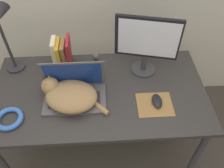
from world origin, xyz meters
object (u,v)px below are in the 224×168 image
Objects in this scene: external_monitor at (147,43)px; cable_coil at (9,119)px; book_row at (62,54)px; webcam at (96,57)px; computer_mouse at (157,101)px; desk_lamp at (3,27)px; cat at (69,95)px; laptop at (75,92)px.

external_monitor is 2.54× the size of cable_coil.
book_row is at bearing 171.55° from external_monitor.
book_row is 0.24m from webcam.
webcam is at bearing 132.38° from computer_mouse.
desk_lamp is (-0.87, 0.05, 0.12)m from external_monitor.
webcam is (0.17, 0.36, -0.02)m from cat.
cable_coil is at bearing -155.99° from external_monitor.
laptop is 2.33× the size of cable_coil.
computer_mouse is at bearing -20.95° from desk_lamp.
webcam is at bearing 6.41° from book_row.
laptop is 0.05m from cat.
laptop reaches higher than webcam.
external_monitor reaches higher than cable_coil.
cable_coil is (-0.35, -0.12, -0.05)m from cat.
book_row is (-0.09, 0.30, 0.06)m from laptop.
webcam reaches higher than cable_coil.
laptop is 0.93× the size of cat.
laptop is 5.84× the size of webcam.
webcam is at bearing 161.82° from external_monitor.
cat is 0.98× the size of external_monitor.
computer_mouse reaches higher than cable_coil.
desk_lamp reaches higher than computer_mouse.
cat is 0.35m from book_row.
cat is 6.26× the size of webcam.
webcam is (-0.33, 0.11, -0.20)m from external_monitor.
book_row is at bearing 58.44° from cable_coil.
cat is 0.56m from desk_lamp.
cable_coil is at bearing -136.51° from webcam.
computer_mouse is 0.55m from webcam.
cable_coil is at bearing -86.89° from desk_lamp.
laptop reaches higher than cat.
external_monitor reaches higher than computer_mouse.
webcam is at bearing 6.49° from desk_lamp.
desk_lamp is at bearing 140.62° from cat.
cable_coil is (-0.89, -0.08, -0.00)m from computer_mouse.
cat is 0.59m from external_monitor.
desk_lamp is at bearing 146.25° from laptop.
desk_lamp is 3.18× the size of cable_coil.
laptop is at bearing -33.75° from desk_lamp.
cable_coil is at bearing -175.01° from computer_mouse.
laptop is 0.41m from cable_coil.
cat is 3.71× the size of computer_mouse.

